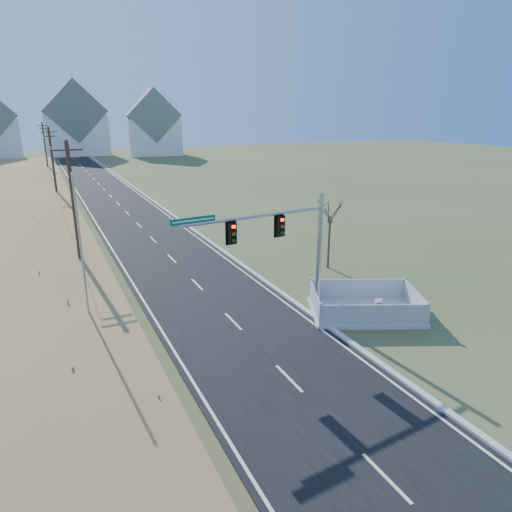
{
  "coord_description": "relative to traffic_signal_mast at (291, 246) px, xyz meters",
  "views": [
    {
      "loc": [
        -8.37,
        -16.38,
        10.66
      ],
      "look_at": [
        1.5,
        4.34,
        3.4
      ],
      "focal_mm": 32.0,
      "sensor_mm": 36.0,
      "label": 1
    }
  ],
  "objects": [
    {
      "name": "condo_n",
      "position": [
        -0.75,
        109.15,
        3.43
      ],
      "size": [
        15.27,
        10.2,
        18.54
      ],
      "color": "white",
      "rests_on": "ground"
    },
    {
      "name": "utility_pole_far",
      "position": [
        -9.25,
        72.15,
        0.51
      ],
      "size": [
        1.8,
        0.26,
        9.0
      ],
      "color": "#422D1E",
      "rests_on": "ground"
    },
    {
      "name": "utility_pole_near",
      "position": [
        -9.25,
        12.15,
        0.51
      ],
      "size": [
        1.8,
        0.26,
        9.0
      ],
      "color": "#422D1E",
      "rests_on": "ground"
    },
    {
      "name": "fence_enclosure",
      "position": [
        4.25,
        -0.94,
        -3.9
      ],
      "size": [
        6.96,
        6.03,
        1.33
      ],
      "rotation": [
        0.0,
        0.0,
        -0.42
      ],
      "color": "#B7B5AD",
      "rests_on": "ground"
    },
    {
      "name": "condo_ne",
      "position": [
        17.25,
        101.15,
        2.66
      ],
      "size": [
        14.12,
        10.51,
        16.52
      ],
      "rotation": [
        0.0,
        0.0,
        -0.1
      ],
      "color": "white",
      "rests_on": "ground"
    },
    {
      "name": "ground",
      "position": [
        -2.75,
        -2.85,
        -4.18
      ],
      "size": [
        260.0,
        260.0,
        0.0
      ],
      "primitive_type": "plane",
      "color": "#415227",
      "rests_on": "ground"
    },
    {
      "name": "traffic_signal_mast",
      "position": [
        0.0,
        0.0,
        0.0
      ],
      "size": [
        8.42,
        1.09,
        6.72
      ],
      "rotation": [
        0.0,
        0.0,
        0.09
      ],
      "color": "#9EA0A5",
      "rests_on": "ground"
    },
    {
      "name": "utility_pole_mid",
      "position": [
        -9.25,
        42.15,
        0.51
      ],
      "size": [
        1.8,
        0.26,
        9.0
      ],
      "color": "#422D1E",
      "rests_on": "ground"
    },
    {
      "name": "open_sign",
      "position": [
        5.25,
        -0.86,
        -3.84
      ],
      "size": [
        0.5,
        0.09,
        0.62
      ],
      "rotation": [
        0.0,
        0.0,
        -0.05
      ],
      "color": "white",
      "rests_on": "ground"
    },
    {
      "name": "flagpole",
      "position": [
        -9.73,
        2.86,
        -0.96
      ],
      "size": [
        0.36,
        0.36,
        8.05
      ],
      "color": "#B7B5AD",
      "rests_on": "ground"
    },
    {
      "name": "bare_tree",
      "position": [
        6.85,
        6.5,
        0.06
      ],
      "size": [
        1.98,
        1.98,
        5.26
      ],
      "color": "#4C3F33",
      "rests_on": "ground"
    },
    {
      "name": "curb",
      "position": [
        1.4,
        47.15,
        -4.09
      ],
      "size": [
        0.3,
        180.0,
        0.18
      ],
      "primitive_type": "cube",
      "color": "#B2AFA8",
      "rests_on": "ground"
    },
    {
      "name": "road",
      "position": [
        -2.75,
        47.15,
        -4.15
      ],
      "size": [
        8.0,
        180.0,
        0.06
      ],
      "primitive_type": "cube",
      "color": "black",
      "rests_on": "ground"
    }
  ]
}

